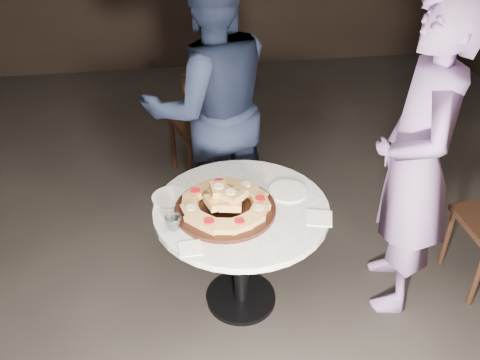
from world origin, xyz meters
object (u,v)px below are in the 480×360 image
at_px(diner_navy, 210,106).
at_px(diner_teal, 415,165).
at_px(serving_board, 225,209).
at_px(chair_far, 209,116).
at_px(focaccia_pile, 225,202).
at_px(water_glass, 173,223).
at_px(table, 241,226).

xyz_separation_m(diner_navy, diner_teal, (0.94, -0.78, 0.00)).
distance_m(serving_board, chair_far, 1.25).
xyz_separation_m(serving_board, chair_far, (0.03, 1.25, -0.13)).
relative_size(serving_board, chair_far, 0.53).
bearing_deg(chair_far, serving_board, 71.37).
xyz_separation_m(chair_far, diner_navy, (-0.03, -0.48, 0.32)).
relative_size(focaccia_pile, water_glass, 5.81).
bearing_deg(focaccia_pile, water_glass, -158.67).
bearing_deg(chair_far, diner_navy, 69.41).
distance_m(table, serving_board, 0.16).
relative_size(table, diner_teal, 0.66).
height_order(table, diner_navy, diner_navy).
xyz_separation_m(water_glass, chair_far, (0.29, 1.35, -0.16)).
xyz_separation_m(serving_board, diner_navy, (0.00, 0.77, 0.18)).
xyz_separation_m(focaccia_pile, water_glass, (-0.26, -0.10, -0.02)).
xyz_separation_m(water_glass, diner_navy, (0.26, 0.87, 0.16)).
distance_m(table, diner_navy, 0.82).
height_order(serving_board, diner_navy, diner_navy).
xyz_separation_m(table, diner_teal, (0.86, -0.04, 0.32)).
relative_size(table, water_glass, 14.78).
bearing_deg(diner_navy, water_glass, 62.46).
bearing_deg(serving_board, chair_far, 88.50).
distance_m(chair_far, diner_teal, 1.59).
distance_m(table, water_glass, 0.40).
relative_size(chair_far, diner_navy, 0.55).
bearing_deg(diner_navy, focaccia_pile, 78.97).
height_order(water_glass, diner_navy, diner_navy).
distance_m(table, diner_teal, 0.92).
xyz_separation_m(table, serving_board, (-0.08, -0.02, 0.13)).
relative_size(focaccia_pile, diner_navy, 0.26).
relative_size(table, focaccia_pile, 2.55).
distance_m(water_glass, chair_far, 1.39).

